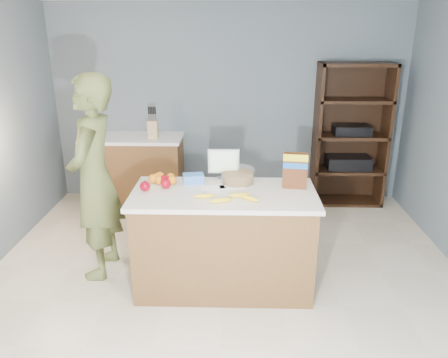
{
  "coord_description": "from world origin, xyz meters",
  "views": [
    {
      "loc": [
        0.09,
        -3.12,
        2.24
      ],
      "look_at": [
        0.0,
        0.35,
        1.0
      ],
      "focal_mm": 35.0,
      "sensor_mm": 36.0,
      "label": 1
    }
  ],
  "objects_px": {
    "counter_peninsula": "(224,243)",
    "shelving_unit": "(349,138)",
    "person": "(94,179)",
    "tv": "(224,162)",
    "cereal_box": "(295,168)"
  },
  "relations": [
    {
      "from": "counter_peninsula",
      "to": "shelving_unit",
      "type": "relative_size",
      "value": 0.87
    },
    {
      "from": "shelving_unit",
      "to": "person",
      "type": "xyz_separation_m",
      "value": [
        -2.72,
        -1.82,
        0.07
      ]
    },
    {
      "from": "counter_peninsula",
      "to": "person",
      "type": "distance_m",
      "value": 1.29
    },
    {
      "from": "person",
      "to": "tv",
      "type": "height_order",
      "value": "person"
    },
    {
      "from": "counter_peninsula",
      "to": "cereal_box",
      "type": "relative_size",
      "value": 5.05
    },
    {
      "from": "person",
      "to": "tv",
      "type": "xyz_separation_m",
      "value": [
        1.15,
        0.11,
        0.13
      ]
    },
    {
      "from": "shelving_unit",
      "to": "person",
      "type": "bearing_deg",
      "value": -146.12
    },
    {
      "from": "shelving_unit",
      "to": "cereal_box",
      "type": "xyz_separation_m",
      "value": [
        -0.95,
        -1.93,
        0.22
      ]
    },
    {
      "from": "counter_peninsula",
      "to": "tv",
      "type": "height_order",
      "value": "tv"
    },
    {
      "from": "shelving_unit",
      "to": "tv",
      "type": "height_order",
      "value": "shelving_unit"
    },
    {
      "from": "shelving_unit",
      "to": "cereal_box",
      "type": "relative_size",
      "value": 5.83
    },
    {
      "from": "shelving_unit",
      "to": "tv",
      "type": "distance_m",
      "value": 2.33
    },
    {
      "from": "shelving_unit",
      "to": "cereal_box",
      "type": "height_order",
      "value": "shelving_unit"
    },
    {
      "from": "counter_peninsula",
      "to": "person",
      "type": "bearing_deg",
      "value": 169.05
    },
    {
      "from": "cereal_box",
      "to": "person",
      "type": "bearing_deg",
      "value": 176.64
    }
  ]
}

